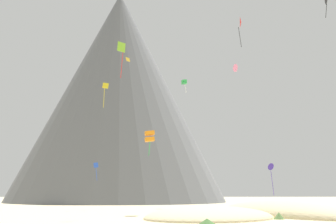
{
  "coord_description": "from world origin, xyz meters",
  "views": [
    {
      "loc": [
        -2.42,
        -28.56,
        2.92
      ],
      "look_at": [
        0.05,
        48.92,
        16.18
      ],
      "focal_mm": 49.39,
      "sensor_mm": 36.0,
      "label": 1
    }
  ],
  "objects_px": {
    "kite_indigo_low": "(271,168)",
    "kite_orange_low": "(150,136)",
    "kite_gold_high": "(128,59)",
    "kite_red_high": "(241,23)",
    "kite_blue_low": "(96,168)",
    "kite_black_high": "(327,1)",
    "kite_green_mid": "(184,82)",
    "kite_pink_mid": "(235,68)",
    "kite_yellow_mid": "(105,89)",
    "kite_lime_mid": "(121,51)",
    "bush_ridge_crest": "(279,216)",
    "bush_far_left": "(207,223)",
    "rock_massif": "(126,102)"
  },
  "relations": [
    {
      "from": "kite_indigo_low",
      "to": "kite_orange_low",
      "type": "bearing_deg",
      "value": 97.6
    },
    {
      "from": "kite_gold_high",
      "to": "kite_red_high",
      "type": "xyz_separation_m",
      "value": [
        20.57,
        -5.28,
        5.56
      ]
    },
    {
      "from": "kite_orange_low",
      "to": "kite_blue_low",
      "type": "bearing_deg",
      "value": 25.57
    },
    {
      "from": "kite_blue_low",
      "to": "kite_black_high",
      "type": "xyz_separation_m",
      "value": [
        35.99,
        -7.09,
        25.6
      ]
    },
    {
      "from": "kite_black_high",
      "to": "kite_green_mid",
      "type": "relative_size",
      "value": 1.31
    },
    {
      "from": "kite_pink_mid",
      "to": "kite_blue_low",
      "type": "relative_size",
      "value": 0.47
    },
    {
      "from": "kite_yellow_mid",
      "to": "kite_red_high",
      "type": "bearing_deg",
      "value": 42.47
    },
    {
      "from": "kite_lime_mid",
      "to": "kite_red_high",
      "type": "height_order",
      "value": "kite_red_high"
    },
    {
      "from": "bush_ridge_crest",
      "to": "kite_red_high",
      "type": "bearing_deg",
      "value": 85.15
    },
    {
      "from": "bush_far_left",
      "to": "kite_gold_high",
      "type": "height_order",
      "value": "kite_gold_high"
    },
    {
      "from": "kite_green_mid",
      "to": "kite_red_high",
      "type": "bearing_deg",
      "value": 31.39
    },
    {
      "from": "kite_yellow_mid",
      "to": "kite_blue_low",
      "type": "bearing_deg",
      "value": -58.25
    },
    {
      "from": "kite_green_mid",
      "to": "rock_massif",
      "type": "bearing_deg",
      "value": -175.49
    },
    {
      "from": "bush_ridge_crest",
      "to": "kite_gold_high",
      "type": "bearing_deg",
      "value": 116.82
    },
    {
      "from": "kite_lime_mid",
      "to": "kite_blue_low",
      "type": "bearing_deg",
      "value": 126.27
    },
    {
      "from": "kite_green_mid",
      "to": "kite_orange_low",
      "type": "bearing_deg",
      "value": -28.53
    },
    {
      "from": "kite_indigo_low",
      "to": "kite_lime_mid",
      "type": "relative_size",
      "value": 1.2
    },
    {
      "from": "kite_yellow_mid",
      "to": "kite_blue_low",
      "type": "distance_m",
      "value": 14.45
    },
    {
      "from": "kite_black_high",
      "to": "bush_far_left",
      "type": "bearing_deg",
      "value": 152.76
    },
    {
      "from": "kite_pink_mid",
      "to": "kite_blue_low",
      "type": "bearing_deg",
      "value": -42.98
    },
    {
      "from": "kite_blue_low",
      "to": "kite_orange_low",
      "type": "relative_size",
      "value": 0.89
    },
    {
      "from": "kite_green_mid",
      "to": "kite_lime_mid",
      "type": "distance_m",
      "value": 33.88
    },
    {
      "from": "bush_far_left",
      "to": "kite_red_high",
      "type": "distance_m",
      "value": 53.98
    },
    {
      "from": "rock_massif",
      "to": "kite_black_high",
      "type": "height_order",
      "value": "rock_massif"
    },
    {
      "from": "rock_massif",
      "to": "bush_far_left",
      "type": "bearing_deg",
      "value": -82.29
    },
    {
      "from": "bush_ridge_crest",
      "to": "kite_gold_high",
      "type": "relative_size",
      "value": 1.27
    },
    {
      "from": "kite_gold_high",
      "to": "kite_green_mid",
      "type": "distance_m",
      "value": 12.01
    },
    {
      "from": "kite_yellow_mid",
      "to": "kite_gold_high",
      "type": "bearing_deg",
      "value": 100.22
    },
    {
      "from": "kite_gold_high",
      "to": "kite_pink_mid",
      "type": "bearing_deg",
      "value": -26.7
    },
    {
      "from": "kite_indigo_low",
      "to": "kite_blue_low",
      "type": "height_order",
      "value": "kite_indigo_low"
    },
    {
      "from": "bush_far_left",
      "to": "bush_ridge_crest",
      "type": "xyz_separation_m",
      "value": [
        8.8,
        11.23,
        -0.01
      ]
    },
    {
      "from": "bush_ridge_crest",
      "to": "kite_blue_low",
      "type": "distance_m",
      "value": 34.37
    },
    {
      "from": "kite_pink_mid",
      "to": "kite_orange_low",
      "type": "distance_m",
      "value": 24.84
    },
    {
      "from": "kite_yellow_mid",
      "to": "kite_blue_low",
      "type": "height_order",
      "value": "kite_yellow_mid"
    },
    {
      "from": "kite_indigo_low",
      "to": "kite_pink_mid",
      "type": "bearing_deg",
      "value": 94.23
    },
    {
      "from": "kite_yellow_mid",
      "to": "kite_green_mid",
      "type": "xyz_separation_m",
      "value": [
        14.39,
        9.66,
        3.6
      ]
    },
    {
      "from": "bush_far_left",
      "to": "kite_green_mid",
      "type": "relative_size",
      "value": 0.85
    },
    {
      "from": "kite_pink_mid",
      "to": "kite_green_mid",
      "type": "relative_size",
      "value": 0.51
    },
    {
      "from": "bush_far_left",
      "to": "kite_pink_mid",
      "type": "bearing_deg",
      "value": 76.0
    },
    {
      "from": "bush_ridge_crest",
      "to": "kite_pink_mid",
      "type": "relative_size",
      "value": 0.83
    },
    {
      "from": "kite_orange_low",
      "to": "kite_red_high",
      "type": "distance_m",
      "value": 33.84
    },
    {
      "from": "bush_far_left",
      "to": "kite_orange_low",
      "type": "distance_m",
      "value": 25.07
    },
    {
      "from": "kite_indigo_low",
      "to": "kite_yellow_mid",
      "type": "xyz_separation_m",
      "value": [
        -29.39,
        -3.44,
        13.42
      ]
    },
    {
      "from": "rock_massif",
      "to": "kite_lime_mid",
      "type": "distance_m",
      "value": 69.95
    },
    {
      "from": "kite_indigo_low",
      "to": "kite_green_mid",
      "type": "bearing_deg",
      "value": 29.76
    },
    {
      "from": "kite_gold_high",
      "to": "kite_yellow_mid",
      "type": "distance_m",
      "value": 9.78
    },
    {
      "from": "kite_yellow_mid",
      "to": "kite_lime_mid",
      "type": "xyz_separation_m",
      "value": [
        4.33,
        -22.48,
        -0.09
      ]
    },
    {
      "from": "kite_indigo_low",
      "to": "kite_red_high",
      "type": "height_order",
      "value": "kite_red_high"
    },
    {
      "from": "bush_ridge_crest",
      "to": "kite_orange_low",
      "type": "relative_size",
      "value": 0.35
    },
    {
      "from": "bush_ridge_crest",
      "to": "kite_gold_high",
      "type": "distance_m",
      "value": 48.16
    }
  ]
}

